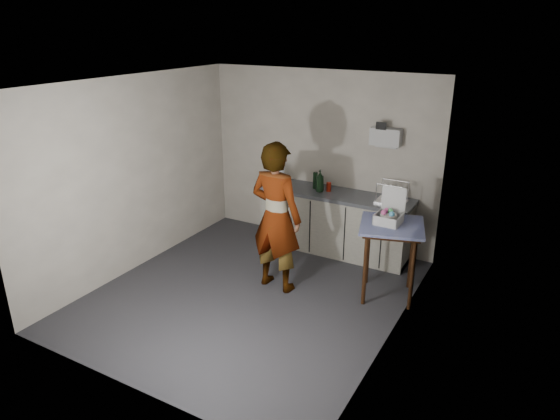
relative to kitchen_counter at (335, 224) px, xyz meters
The scene contains 15 objects.
ground 1.80m from the kitchen_counter, 103.24° to the right, with size 4.00×4.00×0.00m, color #2C2C31.
wall_back 1.00m from the kitchen_counter, 144.05° to the left, with size 3.60×0.02×2.60m, color #B4AC9D.
wall_right 2.36m from the kitchen_counter, 50.73° to the right, with size 0.02×4.00×2.60m, color #B4AC9D.
wall_left 2.91m from the kitchen_counter, 142.18° to the right, with size 0.02×4.00×2.60m, color #B4AC9D.
ceiling 2.78m from the kitchen_counter, 103.24° to the right, with size 3.60×4.00×0.01m, color silver.
kitchen_counter is the anchor object (origin of this frame).
wall_shelf 1.47m from the kitchen_counter, 20.15° to the left, with size 0.42×0.18×0.37m.
side_table 1.47m from the kitchen_counter, 38.86° to the right, with size 0.92×0.92×0.96m.
standing_man 1.48m from the kitchen_counter, 99.26° to the right, with size 0.70×0.46×1.91m, color #B2A593.
soap_bottle 0.69m from the kitchen_counter, 165.34° to the right, with size 0.12×0.13×0.32m, color black.
soda_can 0.56m from the kitchen_counter, behind, with size 0.07×0.07×0.13m, color red.
dark_bottle 0.70m from the kitchen_counter, behind, with size 0.07×0.07×0.24m, color black.
paper_towel 1.09m from the kitchen_counter, behind, with size 0.16×0.16×0.28m.
dish_rack 0.97m from the kitchen_counter, ahead, with size 0.40×0.30×0.28m.
bakery_box 1.49m from the kitchen_counter, 39.40° to the right, with size 0.30×0.31×0.42m.
Camera 1 is at (3.02, -4.63, 3.21)m, focal length 32.00 mm.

